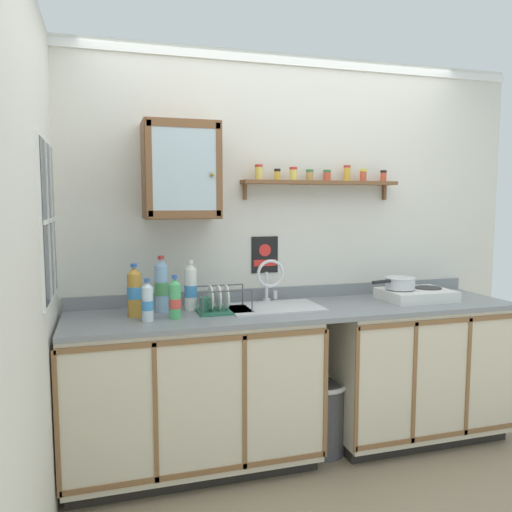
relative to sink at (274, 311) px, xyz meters
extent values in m
plane|color=gray|center=(0.15, -0.34, -0.90)|extent=(5.81, 5.81, 0.00)
cube|color=silver|center=(0.15, 0.30, 0.35)|extent=(3.41, 0.05, 2.52)
cube|color=white|center=(0.15, 0.27, 1.56)|extent=(3.41, 0.02, 0.05)
cube|color=silver|center=(-1.28, -0.63, 0.35)|extent=(0.05, 3.42, 2.52)
cube|color=black|center=(-0.52, -0.01, -0.86)|extent=(1.40, 0.56, 0.08)
cube|color=beige|center=(-0.52, -0.04, -0.42)|extent=(1.43, 0.62, 0.81)
cube|color=brown|center=(-0.52, -0.35, -0.05)|extent=(1.43, 0.01, 0.03)
cube|color=brown|center=(-0.52, -0.35, -0.77)|extent=(1.43, 0.01, 0.03)
cube|color=brown|center=(-1.24, -0.35, -0.42)|extent=(0.02, 0.01, 0.75)
cube|color=brown|center=(-0.76, -0.35, -0.42)|extent=(0.02, 0.01, 0.75)
cube|color=brown|center=(-0.28, -0.35, -0.42)|extent=(0.02, 0.01, 0.75)
cube|color=brown|center=(0.19, -0.35, -0.42)|extent=(0.02, 0.01, 0.75)
cube|color=black|center=(0.96, -0.01, -0.86)|extent=(1.13, 0.56, 0.08)
cube|color=beige|center=(0.96, -0.04, -0.42)|extent=(1.15, 0.62, 0.81)
cube|color=brown|center=(0.96, -0.35, -0.05)|extent=(1.15, 0.01, 0.03)
cube|color=brown|center=(0.96, -0.35, -0.77)|extent=(1.15, 0.01, 0.03)
cube|color=brown|center=(0.39, -0.35, -0.42)|extent=(0.02, 0.01, 0.75)
cube|color=brown|center=(0.77, -0.35, -0.42)|extent=(0.02, 0.01, 0.75)
cube|color=brown|center=(1.16, -0.35, -0.42)|extent=(0.02, 0.01, 0.75)
cube|color=gray|center=(0.15, -0.04, 0.00)|extent=(2.77, 0.65, 0.03)
cube|color=gray|center=(0.15, 0.26, 0.06)|extent=(2.77, 0.02, 0.08)
cube|color=silver|center=(0.00, -0.02, 0.03)|extent=(0.56, 0.36, 0.01)
cube|color=slate|center=(0.00, -0.02, -0.09)|extent=(0.48, 0.29, 0.01)
cube|color=slate|center=(0.00, 0.13, -0.04)|extent=(0.48, 0.01, 0.12)
cube|color=slate|center=(0.00, -0.17, -0.04)|extent=(0.48, 0.01, 0.12)
cylinder|color=#4C4C51|center=(0.00, -0.02, -0.10)|extent=(0.04, 0.04, 0.01)
cylinder|color=silver|center=(0.01, 0.18, 0.03)|extent=(0.05, 0.05, 0.02)
cylinder|color=silver|center=(0.01, 0.18, 0.13)|extent=(0.02, 0.02, 0.17)
torus|color=silver|center=(0.01, 0.10, 0.22)|extent=(0.18, 0.02, 0.18)
cylinder|color=silver|center=(0.07, 0.18, 0.06)|extent=(0.02, 0.02, 0.05)
cube|color=silver|center=(0.98, -0.03, 0.05)|extent=(0.45, 0.34, 0.07)
cylinder|color=#2D2D2D|center=(0.88, -0.01, 0.09)|extent=(0.18, 0.18, 0.01)
cylinder|color=#2D2D2D|center=(1.09, -0.01, 0.09)|extent=(0.18, 0.18, 0.01)
cylinder|color=black|center=(0.88, -0.19, 0.05)|extent=(0.03, 0.02, 0.03)
cylinder|color=black|center=(1.09, -0.19, 0.05)|extent=(0.03, 0.02, 0.03)
cylinder|color=silver|center=(0.88, -0.01, 0.13)|extent=(0.19, 0.19, 0.07)
torus|color=silver|center=(0.88, -0.01, 0.17)|extent=(0.20, 0.20, 0.01)
cylinder|color=black|center=(0.71, -0.05, 0.16)|extent=(0.15, 0.06, 0.02)
cylinder|color=#8CB7E0|center=(-0.67, 0.08, 0.16)|extent=(0.08, 0.08, 0.28)
cone|color=#8CB7E0|center=(-0.67, 0.08, 0.31)|extent=(0.08, 0.08, 0.04)
cylinder|color=red|center=(-0.67, 0.08, 0.34)|extent=(0.04, 0.04, 0.02)
cylinder|color=#4C9959|center=(-0.67, 0.08, 0.16)|extent=(0.08, 0.08, 0.08)
cylinder|color=white|center=(-0.50, 0.08, 0.14)|extent=(0.07, 0.07, 0.25)
cone|color=white|center=(-0.50, 0.08, 0.29)|extent=(0.07, 0.07, 0.03)
cylinder|color=white|center=(-0.50, 0.08, 0.31)|extent=(0.03, 0.03, 0.02)
cylinder|color=#3F8CCC|center=(-0.50, 0.08, 0.14)|extent=(0.08, 0.08, 0.07)
cylinder|color=gold|center=(-0.83, 0.00, 0.14)|extent=(0.08, 0.08, 0.25)
cone|color=gold|center=(-0.83, 0.00, 0.28)|extent=(0.08, 0.08, 0.04)
cylinder|color=#2D59B2|center=(-0.83, 0.00, 0.31)|extent=(0.04, 0.04, 0.02)
cylinder|color=#3F8CCC|center=(-0.83, 0.00, 0.16)|extent=(0.08, 0.08, 0.07)
cylinder|color=#4CB266|center=(-0.62, -0.11, 0.12)|extent=(0.07, 0.07, 0.19)
cone|color=#4CB266|center=(-0.62, -0.11, 0.23)|extent=(0.07, 0.07, 0.03)
cylinder|color=#2D59B2|center=(-0.62, -0.11, 0.25)|extent=(0.03, 0.03, 0.02)
cylinder|color=#D84C3F|center=(-0.62, -0.11, 0.10)|extent=(0.07, 0.07, 0.05)
cylinder|color=silver|center=(-0.77, -0.13, 0.11)|extent=(0.06, 0.06, 0.19)
cone|color=silver|center=(-0.77, -0.13, 0.22)|extent=(0.06, 0.06, 0.03)
cylinder|color=#2D59B2|center=(-0.77, -0.13, 0.24)|extent=(0.03, 0.03, 0.02)
cylinder|color=#3F8CCC|center=(-0.77, -0.13, 0.11)|extent=(0.07, 0.07, 0.05)
cube|color=#26664C|center=(-0.32, -0.02, 0.03)|extent=(0.31, 0.23, 0.01)
cylinder|color=#4C4F54|center=(-0.46, -0.12, 0.10)|extent=(0.01, 0.01, 0.13)
cylinder|color=#4C4F54|center=(-0.17, -0.12, 0.10)|extent=(0.01, 0.01, 0.13)
cylinder|color=#4C4F54|center=(-0.46, 0.09, 0.10)|extent=(0.01, 0.01, 0.13)
cylinder|color=#4C4F54|center=(-0.17, 0.09, 0.10)|extent=(0.01, 0.01, 0.13)
cylinder|color=#4C4F54|center=(-0.32, -0.12, 0.16)|extent=(0.29, 0.01, 0.01)
cylinder|color=#4C4F54|center=(-0.32, 0.09, 0.16)|extent=(0.29, 0.01, 0.01)
cylinder|color=white|center=(-0.40, -0.02, 0.11)|extent=(0.01, 0.15, 0.15)
cylinder|color=white|center=(-0.35, -0.02, 0.11)|extent=(0.01, 0.15, 0.15)
cylinder|color=white|center=(-0.30, -0.02, 0.11)|extent=(0.01, 0.15, 0.15)
cylinder|color=#337259|center=(-0.42, 0.01, 0.06)|extent=(0.08, 0.08, 0.09)
torus|color=#337259|center=(-0.41, -0.04, 0.07)|extent=(0.02, 0.06, 0.06)
cube|color=brown|center=(-0.54, 0.13, 0.85)|extent=(0.44, 0.28, 0.56)
cube|color=silver|center=(-0.54, -0.01, 0.85)|extent=(0.36, 0.01, 0.46)
cube|color=brown|center=(-0.74, -0.01, 0.85)|extent=(0.04, 0.01, 0.53)
cube|color=brown|center=(-0.34, -0.01, 0.85)|extent=(0.04, 0.01, 0.53)
cube|color=brown|center=(-0.54, -0.01, 1.10)|extent=(0.41, 0.01, 0.05)
cube|color=brown|center=(-0.54, -0.01, 0.59)|extent=(0.41, 0.01, 0.05)
sphere|color=olive|center=(-0.38, -0.03, 0.82)|extent=(0.02, 0.02, 0.02)
cube|color=brown|center=(0.39, 0.20, 0.79)|extent=(1.07, 0.14, 0.02)
cube|color=brown|center=(-0.11, 0.26, 0.73)|extent=(0.02, 0.03, 0.10)
cube|color=brown|center=(0.90, 0.26, 0.73)|extent=(0.02, 0.03, 0.10)
cylinder|color=#E0C659|center=(-0.03, 0.20, 0.84)|extent=(0.05, 0.05, 0.08)
cylinder|color=red|center=(-0.03, 0.20, 0.89)|extent=(0.05, 0.05, 0.02)
cylinder|color=gold|center=(0.09, 0.22, 0.83)|extent=(0.04, 0.04, 0.06)
cylinder|color=black|center=(0.09, 0.22, 0.87)|extent=(0.04, 0.04, 0.02)
cylinder|color=#E0C659|center=(0.19, 0.19, 0.84)|extent=(0.05, 0.05, 0.07)
cylinder|color=red|center=(0.19, 0.19, 0.88)|extent=(0.05, 0.05, 0.02)
cylinder|color=tan|center=(0.31, 0.21, 0.83)|extent=(0.05, 0.05, 0.06)
cylinder|color=#33723F|center=(0.31, 0.21, 0.87)|extent=(0.05, 0.05, 0.02)
cylinder|color=#CC4C33|center=(0.44, 0.22, 0.83)|extent=(0.05, 0.05, 0.06)
cylinder|color=#33723F|center=(0.44, 0.22, 0.87)|extent=(0.05, 0.05, 0.02)
cylinder|color=gold|center=(0.59, 0.22, 0.85)|extent=(0.04, 0.04, 0.09)
cylinder|color=red|center=(0.59, 0.22, 0.90)|extent=(0.05, 0.05, 0.02)
cylinder|color=#CC4C33|center=(0.70, 0.20, 0.84)|extent=(0.04, 0.04, 0.06)
cylinder|color=yellow|center=(0.70, 0.20, 0.88)|extent=(0.04, 0.04, 0.02)
cylinder|color=#CC4C33|center=(0.85, 0.20, 0.83)|extent=(0.04, 0.04, 0.06)
cylinder|color=black|center=(0.85, 0.20, 0.87)|extent=(0.04, 0.04, 0.02)
cube|color=black|center=(0.03, 0.27, 0.32)|extent=(0.18, 0.01, 0.24)
cube|color=red|center=(0.03, 0.27, 0.27)|extent=(0.15, 0.00, 0.04)
cylinder|color=red|center=(0.03, 0.27, 0.35)|extent=(0.08, 0.00, 0.08)
cube|color=#262D38|center=(-1.24, -0.23, 0.58)|extent=(0.01, 0.56, 0.75)
cube|color=white|center=(-1.25, -0.23, 0.58)|extent=(0.02, 0.61, 0.80)
cube|color=white|center=(-1.24, -0.33, 0.58)|extent=(0.01, 0.02, 0.75)
cube|color=white|center=(-1.24, -0.13, 0.58)|extent=(0.01, 0.02, 0.75)
cube|color=white|center=(-1.24, -0.23, 0.58)|extent=(0.01, 0.56, 0.02)
cylinder|color=#4C4C51|center=(0.29, -0.09, -0.68)|extent=(0.29, 0.29, 0.44)
torus|color=white|center=(0.29, -0.09, -0.46)|extent=(0.33, 0.33, 0.03)
camera|label=1|loc=(-0.99, -2.92, 0.67)|focal=35.90mm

